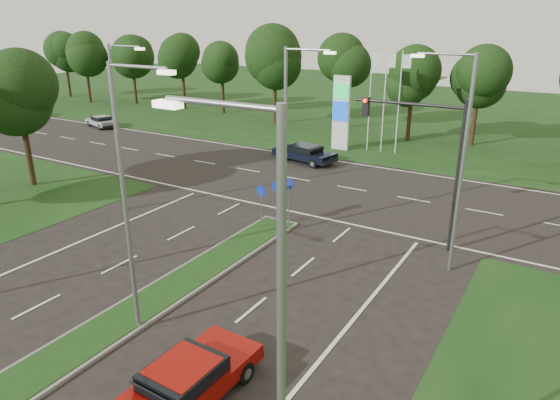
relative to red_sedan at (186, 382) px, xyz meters
The scene contains 17 objects.
verge_far 51.07m from the red_sedan, 95.20° to the left, with size 160.00×50.00×0.02m, color #123311.
cross_road 20.40m from the red_sedan, 103.11° to the left, with size 160.00×12.00×0.02m, color black.
median_kerb 4.67m from the red_sedan, behind, with size 2.00×26.00×0.12m, color slate.
streetlight_median_near 5.98m from the red_sedan, 152.84° to the left, with size 2.53×0.22×9.00m.
streetlight_median_far 13.15m from the red_sedan, 107.00° to the left, with size 2.53×0.22×9.00m.
streetlight_left_far 16.84m from the red_sedan, 142.66° to the left, with size 2.53×0.22×9.00m.
streetlight_right_far 13.31m from the red_sedan, 70.61° to the left, with size 2.53×0.22×9.00m.
streetlight_right_near 6.42m from the red_sedan, 27.14° to the right, with size 2.53×0.22×9.00m.
traffic_signal 14.64m from the red_sedan, 79.52° to the left, with size 5.10×0.42×7.00m.
median_signs 13.14m from the red_sedan, 110.67° to the left, with size 1.16×1.76×2.38m.
gas_pylon 30.21m from the red_sedan, 106.23° to the left, with size 5.80×1.26×8.00m.
tree_left_far 25.15m from the red_sedan, 156.50° to the left, with size 5.20×5.20×8.86m.
treeline_far 36.59m from the red_sedan, 97.20° to the left, with size 6.00×6.00×9.90m.
red_sedan is the anchor object (origin of this frame).
navy_sedan 25.58m from the red_sedan, 111.17° to the left, with size 5.08×2.77×1.32m.
far_car_a 41.25m from the red_sedan, 142.94° to the left, with size 4.21×2.66×1.13m.
far_car_b 50.98m from the red_sedan, 151.56° to the left, with size 4.67×3.39×1.24m.
Camera 1 is at (12.69, -4.13, 10.11)m, focal length 32.00 mm.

